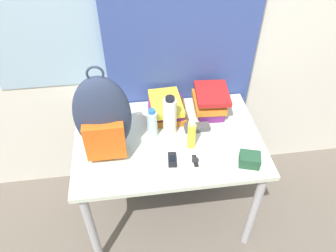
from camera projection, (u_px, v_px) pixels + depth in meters
wall_back at (157, 25)px, 1.91m from camera, size 6.00×0.06×2.50m
curtain_blue at (182, 28)px, 1.89m from camera, size 0.93×0.04×2.50m
desk at (168, 150)px, 2.00m from camera, size 1.09×0.73×0.75m
backpack at (103, 119)px, 1.70m from camera, size 0.30×0.19×0.55m
book_stack_left at (166, 108)px, 2.04m from camera, size 0.25×0.27×0.12m
book_stack_center at (210, 101)px, 2.05m from camera, size 0.22×0.27×0.16m
water_bottle at (152, 124)px, 1.88m from camera, size 0.06×0.06×0.20m
sports_bottle at (170, 116)px, 1.88m from camera, size 0.08×0.08×0.27m
sunscreen_bottle at (192, 135)px, 1.82m from camera, size 0.05×0.05×0.19m
cell_phone at (172, 160)px, 1.80m from camera, size 0.06×0.11×0.02m
sunglasses_case at (197, 128)px, 1.97m from camera, size 0.15×0.06×0.04m
camera_pouch at (250, 160)px, 1.76m from camera, size 0.13×0.12×0.07m
wristwatch at (195, 160)px, 1.79m from camera, size 0.04×0.09×0.01m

